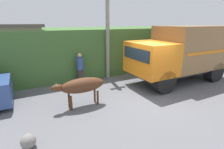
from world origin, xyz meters
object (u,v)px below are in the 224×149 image
at_px(utility_pole, 108,30).
at_px(roadside_rock, 28,141).
at_px(pedestrian_on_hill, 80,67).
at_px(brown_cow, 82,86).
at_px(cargo_truck, 184,51).

distance_m(utility_pole, roadside_rock, 7.34).
xyz_separation_m(pedestrian_on_hill, roadside_rock, (-3.00, -4.58, -0.75)).
relative_size(brown_cow, utility_pole, 0.39).
bearing_deg(roadside_rock, utility_pole, 44.61).
distance_m(cargo_truck, utility_pole, 4.64).
height_order(brown_cow, pedestrian_on_hill, pedestrian_on_hill).
distance_m(brown_cow, utility_pole, 4.51).
relative_size(cargo_truck, roadside_rock, 15.16).
height_order(cargo_truck, utility_pole, utility_pole).
relative_size(cargo_truck, utility_pole, 1.13).
distance_m(pedestrian_on_hill, roadside_rock, 5.53).
height_order(pedestrian_on_hill, utility_pole, utility_pole).
height_order(cargo_truck, roadside_rock, cargo_truck).
bearing_deg(utility_pole, cargo_truck, -34.67).
xyz_separation_m(cargo_truck, utility_pole, (-3.69, 2.55, 1.16)).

